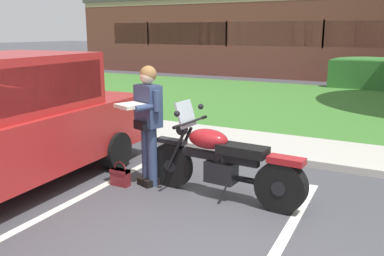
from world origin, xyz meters
The scene contains 10 objects.
ground_plane centered at (0.00, 0.00, 0.00)m, with size 140.00×140.00×0.00m, color #424247.
curb_strip centered at (0.00, 3.27, 0.06)m, with size 60.00×0.20×0.12m, color #B7B2A8.
concrete_walk centered at (0.00, 4.12, 0.04)m, with size 60.00×1.50×0.08m, color #B7B2A8.
grass_lawn centered at (0.00, 9.21, 0.03)m, with size 60.00×8.69×0.06m, color #3D752D.
stall_stripe_0 centered at (-1.98, 0.20, 0.00)m, with size 0.12×4.40×0.01m, color silver.
motorcycle centered at (-0.25, 1.35, 0.49)m, with size 2.24×0.82×1.26m.
rider_person centered at (-1.46, 1.29, 1.01)m, with size 0.55×0.65×1.70m.
handbag centered at (-1.80, 1.07, 0.14)m, with size 0.28×0.13×0.36m.
hedge_left centered at (0.13, 13.49, 0.65)m, with size 2.77×0.90×1.24m.
brick_building centered at (-1.98, 19.69, 1.96)m, with size 26.98×8.72×3.92m.
Camera 1 is at (1.79, -3.39, 2.16)m, focal length 38.96 mm.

